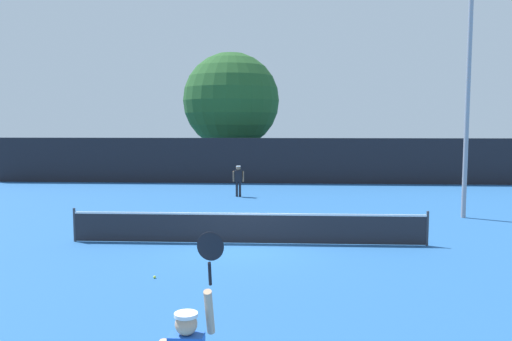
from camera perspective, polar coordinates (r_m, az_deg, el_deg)
The scene contains 9 objects.
ground_plane at distance 16.39m, azimuth -0.90°, elevation -8.00°, with size 120.00×120.00×0.00m, color #235693.
tennis_net at distance 16.28m, azimuth -0.90°, elevation -6.25°, with size 11.10×0.08×1.07m.
perimeter_fence at distance 32.03m, azimuth 1.03°, elevation 1.08°, with size 34.90×0.12×2.80m, color black.
player_receiving at distance 26.34m, azimuth -1.95°, elevation -0.83°, with size 0.57×0.23×1.57m.
tennis_ball at distance 13.10m, azimuth -11.06°, elevation -11.39°, with size 0.07×0.07×0.07m, color #CCE033.
light_pole at distance 22.02m, azimuth 22.24°, elevation 8.93°, with size 1.18×0.28×9.47m.
large_tree at distance 37.05m, azimuth -2.74°, elevation 7.65°, with size 6.76×6.76×8.67m.
parked_car_near at distance 38.19m, azimuth -3.50°, elevation 0.82°, with size 1.93×4.21×1.69m.
parked_car_mid at distance 38.05m, azimuth 3.49°, elevation 0.80°, with size 2.35×4.38×1.69m.
Camera 1 is at (1.08, -15.91, 3.78)m, focal length 36.49 mm.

